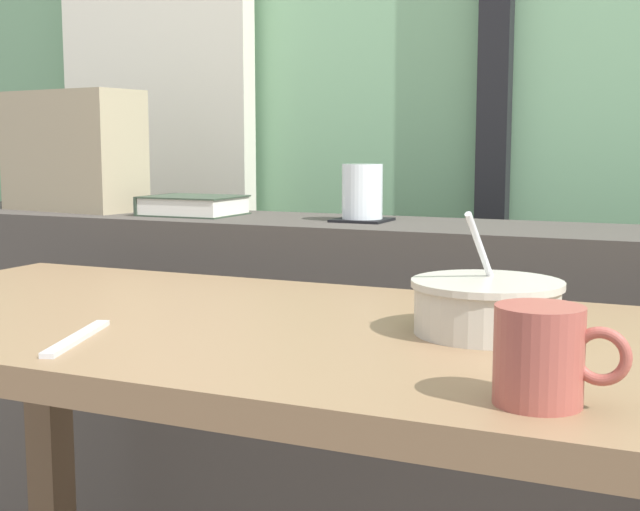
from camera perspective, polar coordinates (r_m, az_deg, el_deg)
curtain_left_panel at (r=2.38m, az=-10.85°, el=14.95°), size 0.56×0.06×2.50m
dark_console_ledge at (r=1.71m, az=3.95°, el=-11.03°), size 2.80×0.30×0.79m
breakfast_table at (r=1.10m, az=-2.86°, el=-10.12°), size 1.29×0.60×0.71m
coaster_square at (r=1.64m, az=2.79°, el=2.36°), size 0.10×0.10×0.00m
juice_glass at (r=1.64m, az=2.80°, el=4.06°), size 0.08×0.08×0.10m
closed_book at (r=1.80m, az=-8.40°, el=3.29°), size 0.19×0.15×0.04m
throw_pillow at (r=1.99m, az=-15.97°, el=6.64°), size 0.34×0.18×0.26m
soup_bowl at (r=1.02m, az=10.94°, el=-3.36°), size 0.18×0.18×0.14m
fork_utensil at (r=1.01m, az=-15.73°, el=-5.26°), size 0.07×0.17×0.01m
ceramic_mug at (r=0.76m, az=14.41°, el=-6.40°), size 0.11×0.08×0.08m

